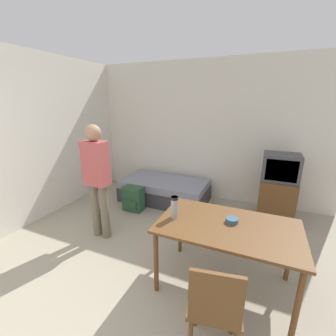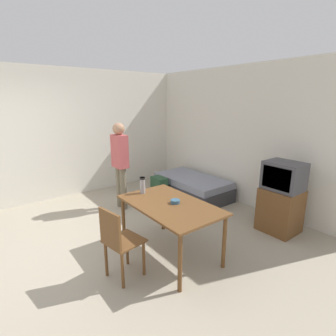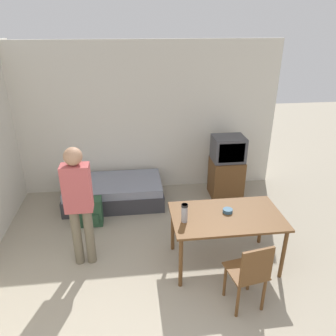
{
  "view_description": "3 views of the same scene",
  "coord_description": "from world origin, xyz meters",
  "views": [
    {
      "loc": [
        1.29,
        -0.66,
        1.95
      ],
      "look_at": [
        0.07,
        2.18,
        1.02
      ],
      "focal_mm": 24.0,
      "sensor_mm": 36.0,
      "label": 1
    },
    {
      "loc": [
        3.58,
        -0.53,
        2.07
      ],
      "look_at": [
        0.35,
        1.93,
        1.0
      ],
      "focal_mm": 28.0,
      "sensor_mm": 36.0,
      "label": 2
    },
    {
      "loc": [
        -0.1,
        -1.96,
        3.0
      ],
      "look_at": [
        0.4,
        2.16,
        1.1
      ],
      "focal_mm": 35.0,
      "sensor_mm": 36.0,
      "label": 3
    }
  ],
  "objects": [
    {
      "name": "ground_plane",
      "position": [
        0.0,
        0.0,
        0.0
      ],
      "size": [
        20.0,
        20.0,
        0.0
      ],
      "primitive_type": "plane",
      "color": "#9E937F"
    },
    {
      "name": "wall_left",
      "position": [
        -2.12,
        1.86,
        1.35
      ],
      "size": [
        0.06,
        4.73,
        2.7
      ],
      "color": "silver",
      "rests_on": "ground_plane"
    },
    {
      "name": "backpack",
      "position": [
        -0.78,
        2.55,
        0.22
      ],
      "size": [
        0.36,
        0.25,
        0.45
      ],
      "color": "#284C33",
      "rests_on": "ground_plane"
    },
    {
      "name": "dining_table",
      "position": [
        1.06,
        1.42,
        0.66
      ],
      "size": [
        1.4,
        0.83,
        0.74
      ],
      "color": "brown",
      "rests_on": "ground_plane"
    },
    {
      "name": "wooden_chair",
      "position": [
        1.1,
        0.64,
        0.51
      ],
      "size": [
        0.46,
        0.46,
        0.89
      ],
      "color": "brown",
      "rests_on": "ground_plane"
    },
    {
      "name": "mate_bowl",
      "position": [
        1.08,
        1.49,
        0.76
      ],
      "size": [
        0.12,
        0.12,
        0.05
      ],
      "color": "#335670",
      "rests_on": "dining_table"
    },
    {
      "name": "daybed",
      "position": [
        -0.44,
        3.19,
        0.21
      ],
      "size": [
        1.7,
        0.91,
        0.42
      ],
      "color": "#333338",
      "rests_on": "ground_plane"
    },
    {
      "name": "thermos_flask",
      "position": [
        0.5,
        1.36,
        0.87
      ],
      "size": [
        0.08,
        0.08,
        0.24
      ],
      "color": "#99999E",
      "rests_on": "dining_table"
    },
    {
      "name": "person_standing",
      "position": [
        -0.78,
        1.66,
        0.96
      ],
      "size": [
        0.34,
        0.22,
        1.65
      ],
      "color": "#6B604C",
      "rests_on": "ground_plane"
    },
    {
      "name": "tv",
      "position": [
        1.59,
        3.23,
        0.55
      ],
      "size": [
        0.55,
        0.52,
        1.14
      ],
      "color": "brown",
      "rests_on": "ground_plane"
    },
    {
      "name": "wall_back",
      "position": [
        0.0,
        3.76,
        1.35
      ],
      "size": [
        5.17,
        0.06,
        2.7
      ],
      "color": "silver",
      "rests_on": "ground_plane"
    }
  ]
}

